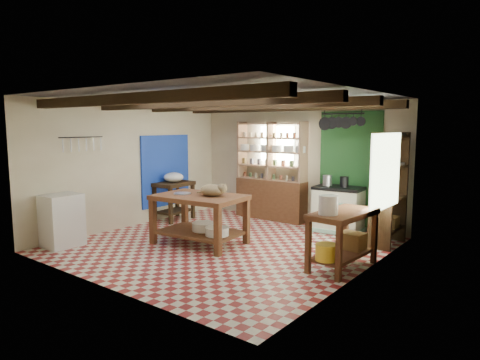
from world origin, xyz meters
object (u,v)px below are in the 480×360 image
Objects in this scene: white_cabinet at (62,220)px; right_counter at (343,240)px; stove at (338,209)px; cat at (212,190)px; prep_table at (174,201)px; work_table at (200,219)px.

white_cabinet reaches higher than right_counter.
stove is 2.69m from cat.
stove is 5.20m from white_cabinet.
white_cabinet is 4.80m from right_counter.
prep_table is 0.71× the size of right_counter.
stove is 3.61m from prep_table.
cat is at bearing 38.52° from white_cabinet.
right_counter is at bearing 22.80° from white_cabinet.
work_table is 2.41m from white_cabinet.
stove is 2.26m from right_counter.
cat is at bearing 11.31° from work_table.
white_cabinet is 2.70m from cat.
stove is 1.01× the size of white_cabinet.
white_cabinet reaches higher than stove.
white_cabinet is at bearing -151.91° from right_counter.
cat is at bearing -125.08° from stove.
prep_table is 1.87× the size of cat.
stove is at bearing 48.49° from white_cabinet.
white_cabinet is at bearing -144.21° from work_table.
cat reaches higher than work_table.
white_cabinet is (-0.02, -2.67, 0.03)m from prep_table.
right_counter reaches higher than prep_table.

